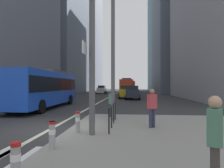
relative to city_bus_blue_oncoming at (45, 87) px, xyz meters
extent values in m
plane|color=#303033|center=(3.85, 11.67, -1.84)|extent=(160.00, 160.00, 0.00)
cube|color=gray|center=(9.35, -9.33, -1.76)|extent=(9.00, 10.00, 0.15)
cube|color=silver|center=(4.65, -12.33, -1.83)|extent=(0.45, 3.20, 0.01)
cube|color=silver|center=(5.55, -12.33, -1.83)|extent=(0.45, 3.20, 0.01)
cube|color=beige|center=(3.85, 21.67, -1.83)|extent=(0.20, 80.00, 0.01)
cube|color=slate|center=(-12.15, 37.75, 24.20)|extent=(11.91, 25.39, 52.07)
cube|color=slate|center=(-12.15, 69.10, 23.07)|extent=(11.63, 25.47, 49.81)
cube|color=slate|center=(20.85, 57.26, 19.20)|extent=(12.68, 16.92, 42.06)
cube|color=blue|center=(0.00, -0.03, -0.11)|extent=(2.67, 10.99, 2.75)
cube|color=black|center=(0.00, -0.03, 0.23)|extent=(2.71, 10.77, 1.10)
cube|color=#4C4C51|center=(-0.02, 1.61, 1.41)|extent=(1.81, 3.97, 0.30)
cylinder|color=black|center=(1.25, -3.52, -1.34)|extent=(0.32, 1.00, 1.00)
cylinder|color=black|center=(-1.15, -3.55, -1.34)|extent=(0.32, 1.00, 1.00)
cylinder|color=black|center=(1.15, 3.49, -1.34)|extent=(0.32, 1.00, 1.00)
cylinder|color=black|center=(-1.25, 3.45, -1.34)|extent=(0.32, 1.00, 1.00)
cube|color=red|center=(6.75, 25.40, -0.11)|extent=(2.63, 11.51, 2.75)
cube|color=black|center=(6.75, 25.40, 0.23)|extent=(2.67, 11.28, 1.10)
cube|color=#4C4C51|center=(6.73, 23.67, 1.41)|extent=(1.80, 4.15, 0.30)
cylinder|color=black|center=(5.60, 29.08, -1.34)|extent=(0.31, 1.00, 1.00)
cylinder|color=black|center=(7.99, 29.05, -1.34)|extent=(0.31, 1.00, 1.00)
cylinder|color=black|center=(5.51, 21.74, -1.34)|extent=(0.31, 1.00, 1.00)
cylinder|color=black|center=(7.91, 21.71, -1.34)|extent=(0.31, 1.00, 1.00)
cube|color=red|center=(7.41, 41.91, -0.11)|extent=(2.53, 11.14, 2.75)
cube|color=black|center=(7.41, 41.91, 0.23)|extent=(2.57, 10.92, 1.10)
cube|color=#4C4C51|center=(7.41, 40.24, 1.41)|extent=(1.76, 4.01, 0.30)
cylinder|color=black|center=(6.20, 45.47, -1.34)|extent=(0.30, 1.00, 1.00)
cylinder|color=black|center=(8.60, 45.47, -1.34)|extent=(0.30, 1.00, 1.00)
cylinder|color=black|center=(6.21, 38.34, -1.34)|extent=(0.30, 1.00, 1.00)
cylinder|color=black|center=(8.61, 38.35, -1.34)|extent=(0.30, 1.00, 1.00)
cube|color=silver|center=(0.76, 29.41, -0.97)|extent=(1.85, 4.40, 1.10)
cube|color=black|center=(0.76, 29.56, -0.16)|extent=(1.53, 2.39, 0.52)
cylinder|color=black|center=(1.70, 27.94, -1.52)|extent=(0.23, 0.64, 0.64)
cylinder|color=black|center=(-0.12, 27.91, -1.52)|extent=(0.23, 0.64, 0.64)
cylinder|color=black|center=(1.65, 30.92, -1.52)|extent=(0.23, 0.64, 0.64)
cylinder|color=black|center=(-0.17, 30.89, -1.52)|extent=(0.23, 0.64, 0.64)
cube|color=#232838|center=(7.82, 11.45, -0.97)|extent=(1.92, 4.16, 1.10)
cube|color=black|center=(7.81, 11.30, -0.16)|extent=(1.57, 2.27, 0.52)
cylinder|color=black|center=(6.96, 12.87, -1.52)|extent=(0.24, 0.65, 0.64)
cylinder|color=black|center=(8.78, 12.81, -1.52)|extent=(0.24, 0.65, 0.64)
cylinder|color=black|center=(6.86, 10.08, -1.52)|extent=(0.24, 0.65, 0.64)
cylinder|color=black|center=(8.68, 10.02, -1.52)|extent=(0.24, 0.65, 0.64)
cube|color=gold|center=(6.74, 13.66, -0.97)|extent=(1.89, 4.14, 1.10)
cube|color=black|center=(6.74, 13.51, -0.16)|extent=(1.56, 2.25, 0.52)
cylinder|color=black|center=(5.79, 15.03, -1.52)|extent=(0.24, 0.65, 0.64)
cylinder|color=black|center=(7.61, 15.08, -1.52)|extent=(0.24, 0.65, 0.64)
cylinder|color=black|center=(5.87, 12.25, -1.52)|extent=(0.24, 0.65, 0.64)
cylinder|color=black|center=(7.69, 12.30, -1.52)|extent=(0.24, 0.65, 0.64)
cylinder|color=#515156|center=(6.03, -9.62, 1.31)|extent=(0.22, 0.22, 6.00)
cube|color=white|center=(5.78, -9.80, 1.51)|extent=(0.04, 0.60, 0.44)
cylinder|color=#56565B|center=(6.55, -6.53, 2.31)|extent=(0.20, 0.20, 8.00)
cylinder|color=#99999E|center=(5.28, -13.33, -1.31)|extent=(0.18, 0.18, 0.76)
cylinder|color=white|center=(5.28, -13.33, -1.22)|extent=(0.19, 0.19, 0.14)
cylinder|color=#B21E19|center=(5.28, -13.33, -0.97)|extent=(0.20, 0.20, 0.08)
cylinder|color=#99999E|center=(5.21, -11.38, -1.29)|extent=(0.18, 0.18, 0.80)
cylinder|color=white|center=(5.21, -11.38, -1.19)|extent=(0.19, 0.19, 0.14)
cylinder|color=#B21E19|center=(5.21, -11.38, -0.93)|extent=(0.20, 0.20, 0.08)
cylinder|color=#99999E|center=(5.40, -9.26, -1.28)|extent=(0.18, 0.18, 0.81)
cylinder|color=white|center=(5.40, -9.26, -1.18)|extent=(0.19, 0.19, 0.15)
cylinder|color=#B21E19|center=(5.40, -9.26, -0.91)|extent=(0.20, 0.20, 0.08)
cylinder|color=black|center=(6.65, -9.46, -1.21)|extent=(0.06, 0.06, 0.95)
cylinder|color=black|center=(6.65, -8.40, -1.21)|extent=(0.06, 0.06, 0.95)
cylinder|color=black|center=(6.65, -7.33, -1.21)|extent=(0.06, 0.06, 0.95)
cylinder|color=black|center=(6.65, -6.26, -1.21)|extent=(0.06, 0.06, 0.95)
cylinder|color=black|center=(6.65, -7.86, -0.74)|extent=(0.06, 3.20, 0.06)
cylinder|color=#2D334C|center=(8.33, -8.17, -1.28)|extent=(0.15, 0.15, 0.82)
cylinder|color=#2D334C|center=(8.46, -8.07, -1.28)|extent=(0.15, 0.15, 0.82)
cube|color=#B73D42|center=(8.40, -8.12, -0.55)|extent=(0.45, 0.41, 0.63)
sphere|color=#9E7556|center=(8.40, -8.12, -0.12)|extent=(0.23, 0.23, 0.23)
cylinder|color=#423D38|center=(8.94, -13.29, -1.28)|extent=(0.15, 0.15, 0.81)
cube|color=#4C7F66|center=(8.91, -13.37, -0.56)|extent=(0.37, 0.44, 0.63)
sphere|color=tan|center=(8.91, -13.37, -0.14)|extent=(0.22, 0.22, 0.22)
cylinder|color=#2D334C|center=(6.37, -5.26, -1.31)|extent=(0.15, 0.15, 0.76)
cylinder|color=#2D334C|center=(6.34, -5.42, -1.31)|extent=(0.15, 0.15, 0.76)
cube|color=#4C7F66|center=(6.36, -5.34, -0.63)|extent=(0.30, 0.41, 0.59)
sphere|color=brown|center=(6.36, -5.34, -0.23)|extent=(0.21, 0.21, 0.21)
camera|label=1|loc=(7.46, -16.97, 0.15)|focal=32.12mm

